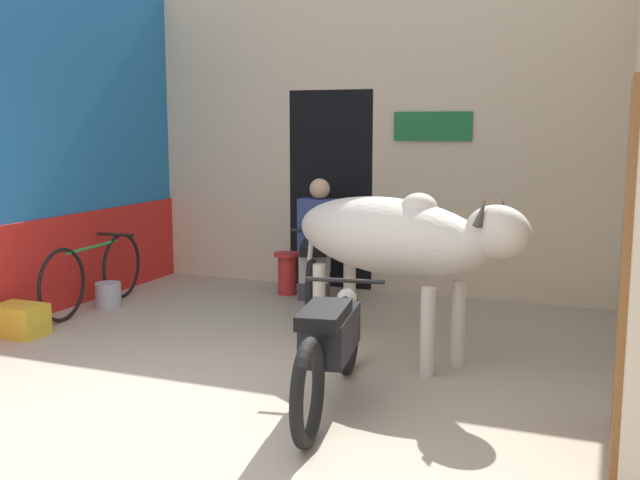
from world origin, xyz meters
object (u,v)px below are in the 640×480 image
(cow, at_px, (395,238))
(bicycle, at_px, (94,274))
(crate, at_px, (20,320))
(bucket, at_px, (108,295))
(plastic_stool, at_px, (287,272))
(motorcycle_far, at_px, (316,269))
(shopkeeper_seated, at_px, (318,236))
(motorcycle_near, at_px, (331,342))

(cow, height_order, bicycle, cow)
(bicycle, relative_size, crate, 3.94)
(crate, xyz_separation_m, bucket, (0.08, 1.14, -0.01))
(cow, distance_m, bucket, 3.31)
(plastic_stool, distance_m, bucket, 1.92)
(motorcycle_far, distance_m, shopkeeper_seated, 0.63)
(motorcycle_far, distance_m, crate, 2.79)
(shopkeeper_seated, xyz_separation_m, plastic_stool, (-0.39, 0.05, -0.43))
(bicycle, xyz_separation_m, crate, (0.01, -1.05, -0.22))
(cow, height_order, plastic_stool, cow)
(motorcycle_near, bearing_deg, bicycle, 153.34)
(motorcycle_near, distance_m, plastic_stool, 3.36)
(bicycle, distance_m, crate, 1.07)
(motorcycle_near, height_order, shopkeeper_seated, shopkeeper_seated)
(bicycle, bearing_deg, motorcycle_far, 19.24)
(cow, xyz_separation_m, shopkeeper_seated, (-1.32, 1.66, -0.29))
(bicycle, bearing_deg, shopkeeper_seated, 33.60)
(bucket, bearing_deg, motorcycle_near, -28.66)
(bucket, bearing_deg, crate, -94.22)
(motorcycle_far, xyz_separation_m, bicycle, (-2.12, -0.74, -0.07))
(plastic_stool, xyz_separation_m, crate, (-1.53, -2.39, -0.11))
(motorcycle_far, xyz_separation_m, plastic_stool, (-0.58, 0.60, -0.19))
(crate, bearing_deg, motorcycle_far, 40.29)
(motorcycle_far, height_order, plastic_stool, motorcycle_far)
(motorcycle_near, distance_m, motorcycle_far, 2.56)
(shopkeeper_seated, bearing_deg, bucket, -146.99)
(motorcycle_near, relative_size, bicycle, 1.13)
(motorcycle_near, xyz_separation_m, bucket, (-3.08, 1.69, -0.30))
(motorcycle_near, bearing_deg, cow, 86.17)
(crate, relative_size, bucket, 1.69)
(bicycle, bearing_deg, plastic_stool, 40.94)
(cow, distance_m, shopkeeper_seated, 2.14)
(bicycle, bearing_deg, crate, -89.45)
(crate, height_order, bucket, crate)
(shopkeeper_seated, bearing_deg, cow, -51.39)
(cow, relative_size, bicycle, 1.32)
(cow, height_order, shopkeeper_seated, cow)
(motorcycle_near, distance_m, crate, 3.23)
(cow, xyz_separation_m, plastic_stool, (-1.71, 1.71, -0.72))
(motorcycle_far, distance_m, bucket, 2.15)
(motorcycle_far, bearing_deg, bicycle, -160.76)
(motorcycle_near, bearing_deg, motorcycle_far, 114.27)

